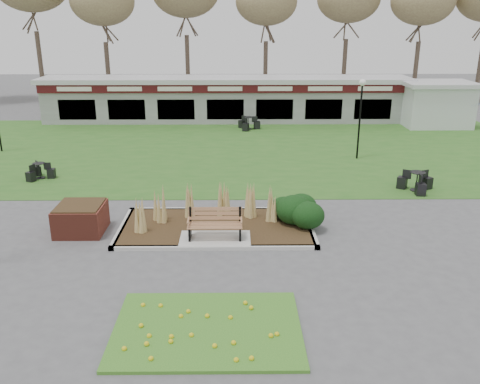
{
  "coord_description": "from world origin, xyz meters",
  "views": [
    {
      "loc": [
        0.64,
        -14.38,
        6.66
      ],
      "look_at": [
        0.8,
        2.0,
        1.01
      ],
      "focal_mm": 38.0,
      "sensor_mm": 36.0,
      "label": 1
    }
  ],
  "objects_px": {
    "service_hut": "(436,103)",
    "bistro_set_a": "(40,173)",
    "brick_planter": "(81,218)",
    "food_pavilion": "(226,99)",
    "lamp_post_far_right": "(361,101)",
    "bistro_set_c": "(416,184)",
    "car_black": "(111,106)",
    "park_bench": "(215,223)",
    "bistro_set_d": "(248,125)"
  },
  "relations": [
    {
      "from": "food_pavilion",
      "to": "lamp_post_far_right",
      "type": "xyz_separation_m",
      "value": [
        6.69,
        -9.98,
        1.37
      ]
    },
    {
      "from": "brick_planter",
      "to": "food_pavilion",
      "type": "bearing_deg",
      "value": 76.94
    },
    {
      "from": "service_hut",
      "to": "bistro_set_a",
      "type": "distance_m",
      "value": 24.15
    },
    {
      "from": "lamp_post_far_right",
      "to": "bistro_set_d",
      "type": "xyz_separation_m",
      "value": [
        -5.24,
        7.02,
        -2.57
      ]
    },
    {
      "from": "lamp_post_far_right",
      "to": "bistro_set_a",
      "type": "relative_size",
      "value": 3.06
    },
    {
      "from": "brick_planter",
      "to": "car_black",
      "type": "distance_m",
      "value": 20.32
    },
    {
      "from": "bistro_set_a",
      "to": "bistro_set_c",
      "type": "relative_size",
      "value": 0.86
    },
    {
      "from": "service_hut",
      "to": "car_black",
      "type": "height_order",
      "value": "service_hut"
    },
    {
      "from": "park_bench",
      "to": "food_pavilion",
      "type": "bearing_deg",
      "value": 90.0
    },
    {
      "from": "lamp_post_far_right",
      "to": "car_black",
      "type": "relative_size",
      "value": 0.81
    },
    {
      "from": "brick_planter",
      "to": "service_hut",
      "type": "distance_m",
      "value": 24.71
    },
    {
      "from": "brick_planter",
      "to": "bistro_set_d",
      "type": "xyz_separation_m",
      "value": [
        5.85,
        16.0,
        -0.2
      ]
    },
    {
      "from": "car_black",
      "to": "brick_planter",
      "type": "bearing_deg",
      "value": -170.25
    },
    {
      "from": "brick_planter",
      "to": "car_black",
      "type": "height_order",
      "value": "car_black"
    },
    {
      "from": "food_pavilion",
      "to": "bistro_set_a",
      "type": "xyz_separation_m",
      "value": [
        -7.88,
        -13.13,
        -1.23
      ]
    },
    {
      "from": "lamp_post_far_right",
      "to": "bistro_set_d",
      "type": "height_order",
      "value": "lamp_post_far_right"
    },
    {
      "from": "bistro_set_c",
      "to": "bistro_set_d",
      "type": "relative_size",
      "value": 1.04
    },
    {
      "from": "brick_planter",
      "to": "bistro_set_c",
      "type": "distance_m",
      "value": 12.98
    },
    {
      "from": "food_pavilion",
      "to": "car_black",
      "type": "height_order",
      "value": "food_pavilion"
    },
    {
      "from": "brick_planter",
      "to": "food_pavilion",
      "type": "height_order",
      "value": "food_pavilion"
    },
    {
      "from": "bistro_set_a",
      "to": "bistro_set_c",
      "type": "height_order",
      "value": "bistro_set_c"
    },
    {
      "from": "food_pavilion",
      "to": "bistro_set_d",
      "type": "bearing_deg",
      "value": -63.86
    },
    {
      "from": "bistro_set_d",
      "to": "service_hut",
      "type": "bearing_deg",
      "value": 4.75
    },
    {
      "from": "park_bench",
      "to": "car_black",
      "type": "relative_size",
      "value": 0.35
    },
    {
      "from": "park_bench",
      "to": "lamp_post_far_right",
      "type": "bearing_deg",
      "value": 55.51
    },
    {
      "from": "service_hut",
      "to": "bistro_set_a",
      "type": "xyz_separation_m",
      "value": [
        -21.38,
        -11.17,
        -1.2
      ]
    },
    {
      "from": "brick_planter",
      "to": "car_black",
      "type": "relative_size",
      "value": 0.31
    },
    {
      "from": "park_bench",
      "to": "car_black",
      "type": "height_order",
      "value": "car_black"
    },
    {
      "from": "lamp_post_far_right",
      "to": "bistro_set_c",
      "type": "bearing_deg",
      "value": -75.81
    },
    {
      "from": "service_hut",
      "to": "bistro_set_c",
      "type": "height_order",
      "value": "service_hut"
    },
    {
      "from": "lamp_post_far_right",
      "to": "bistro_set_d",
      "type": "relative_size",
      "value": 2.74
    },
    {
      "from": "brick_planter",
      "to": "bistro_set_d",
      "type": "bearing_deg",
      "value": 69.9
    },
    {
      "from": "bistro_set_d",
      "to": "car_black",
      "type": "relative_size",
      "value": 0.29
    },
    {
      "from": "service_hut",
      "to": "car_black",
      "type": "relative_size",
      "value": 0.91
    },
    {
      "from": "brick_planter",
      "to": "lamp_post_far_right",
      "type": "relative_size",
      "value": 0.38
    },
    {
      "from": "brick_planter",
      "to": "bistro_set_c",
      "type": "relative_size",
      "value": 1.02
    },
    {
      "from": "service_hut",
      "to": "bistro_set_c",
      "type": "distance_m",
      "value": 14.18
    },
    {
      "from": "food_pavilion",
      "to": "service_hut",
      "type": "height_order",
      "value": "food_pavilion"
    },
    {
      "from": "service_hut",
      "to": "bistro_set_a",
      "type": "relative_size",
      "value": 3.45
    },
    {
      "from": "food_pavilion",
      "to": "lamp_post_far_right",
      "type": "distance_m",
      "value": 12.09
    },
    {
      "from": "bistro_set_a",
      "to": "lamp_post_far_right",
      "type": "bearing_deg",
      "value": 12.21
    },
    {
      "from": "lamp_post_far_right",
      "to": "bistro_set_c",
      "type": "height_order",
      "value": "lamp_post_far_right"
    },
    {
      "from": "lamp_post_far_right",
      "to": "car_black",
      "type": "xyz_separation_m",
      "value": [
        -14.69,
        11.02,
        -2.05
      ]
    },
    {
      "from": "car_black",
      "to": "service_hut",
      "type": "bearing_deg",
      "value": -98.39
    },
    {
      "from": "lamp_post_far_right",
      "to": "bistro_set_a",
      "type": "height_order",
      "value": "lamp_post_far_right"
    },
    {
      "from": "service_hut",
      "to": "bistro_set_d",
      "type": "bearing_deg",
      "value": -175.25
    },
    {
      "from": "park_bench",
      "to": "food_pavilion",
      "type": "distance_m",
      "value": 19.73
    },
    {
      "from": "food_pavilion",
      "to": "bistro_set_d",
      "type": "xyz_separation_m",
      "value": [
        1.45,
        -2.96,
        -1.2
      ]
    },
    {
      "from": "park_bench",
      "to": "bistro_set_c",
      "type": "xyz_separation_m",
      "value": [
        7.95,
        4.75,
        -0.31
      ]
    },
    {
      "from": "food_pavilion",
      "to": "car_black",
      "type": "distance_m",
      "value": 8.1
    }
  ]
}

